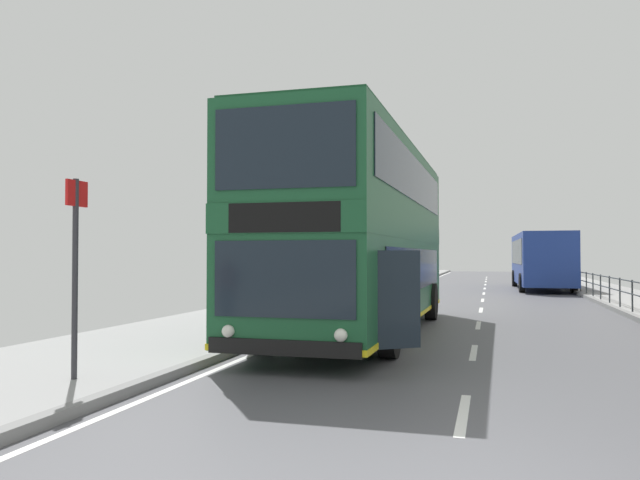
% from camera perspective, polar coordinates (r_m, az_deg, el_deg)
% --- Properties ---
extents(double_decker_bus_main, '(3.27, 11.30, 4.40)m').
position_cam_1_polar(double_decker_bus_main, '(14.84, 3.82, 0.38)').
color(double_decker_bus_main, '#19512D').
rests_on(double_decker_bus_main, ground).
extents(background_bus_far_lane, '(2.84, 10.35, 3.00)m').
position_cam_1_polar(background_bus_far_lane, '(36.30, 19.41, -1.64)').
color(background_bus_far_lane, navy).
rests_on(background_bus_far_lane, ground).
extents(bus_stop_sign_near, '(0.08, 0.44, 2.76)m').
position_cam_1_polar(bus_stop_sign_near, '(9.30, -21.31, -1.35)').
color(bus_stop_sign_near, '#2D2D33').
rests_on(bus_stop_sign_near, ground).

